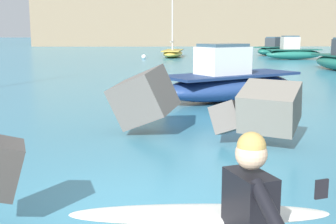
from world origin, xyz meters
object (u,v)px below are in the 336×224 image
object	(u,v)px
boat_near_left	(173,53)
boat_near_right	(271,49)
boat_near_centre	(293,52)
boat_mid_centre	(230,82)
mooring_buoy_inner	(144,57)

from	to	relation	value
boat_near_left	boat_near_right	size ratio (longest dim) A/B	1.28
boat_near_centre	boat_near_left	bearing A→B (deg)	160.13
boat_mid_centre	mooring_buoy_inner	xyz separation A→B (m)	(-4.26, 26.41, -0.50)
boat_near_centre	boat_mid_centre	xyz separation A→B (m)	(-10.16, -25.50, 0.00)
boat_near_left	mooring_buoy_inner	world-z (taller)	boat_near_left
boat_near_centre	mooring_buoy_inner	bearing A→B (deg)	176.36
mooring_buoy_inner	boat_mid_centre	bearing A→B (deg)	-80.83
boat_near_left	mooring_buoy_inner	size ratio (longest dim) A/B	14.62
boat_near_left	boat_near_right	world-z (taller)	boat_near_left
boat_near_centre	boat_near_right	xyz separation A→B (m)	(-0.20, 7.56, -0.04)
boat_near_left	boat_near_centre	distance (m)	12.21
boat_near_centre	boat_near_right	bearing A→B (deg)	91.50
boat_near_left	boat_mid_centre	xyz separation A→B (m)	(1.32, -29.64, 0.29)
boat_mid_centre	boat_near_right	bearing A→B (deg)	73.23
boat_near_right	boat_mid_centre	size ratio (longest dim) A/B	0.80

